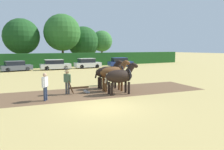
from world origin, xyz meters
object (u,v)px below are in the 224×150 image
object	(u,v)px
draft_horse_lead_right	(114,73)
farmer_onlooker_left	(45,85)
draft_horse_lead_left	(120,76)
parked_car_center	(16,66)
parked_car_right	(87,63)
parked_car_far_right	(120,62)
tree_right	(102,41)
tree_center_right	(83,42)
draft_horse_trail_left	(108,72)
plow	(81,89)
tree_center_left	(21,37)
farmer_at_plow	(67,80)
parked_car_center_right	(55,65)
tree_center	(62,33)
farmer_beside_team	(107,75)

from	to	relation	value
draft_horse_lead_right	farmer_onlooker_left	distance (m)	5.34
draft_horse_lead_left	parked_car_center	xyz separation A→B (m)	(-5.04, 20.51, -0.59)
draft_horse_lead_left	parked_car_center	size ratio (longest dim) A/B	0.62
parked_car_right	parked_car_far_right	bearing A→B (deg)	1.12
parked_car_right	farmer_onlooker_left	bearing A→B (deg)	-116.94
tree_right	parked_car_right	world-z (taller)	tree_right
tree_center_right	parked_car_right	size ratio (longest dim) A/B	1.82
draft_horse_lead_left	farmer_onlooker_left	xyz separation A→B (m)	(-5.14, 0.55, -0.27)
draft_horse_trail_left	draft_horse_lead_left	bearing A→B (deg)	-90.03
draft_horse_trail_left	parked_car_right	xyz separation A→B (m)	(5.42, 17.60, -0.56)
plow	farmer_onlooker_left	bearing A→B (deg)	-153.88
parked_car_center	tree_center_left	bearing A→B (deg)	70.91
tree_center_right	draft_horse_lead_right	bearing A→B (deg)	-107.18
tree_center_right	draft_horse_trail_left	bearing A→B (deg)	-107.59
draft_horse_lead_right	plow	xyz separation A→B (m)	(-2.57, 0.31, -1.10)
farmer_at_plow	parked_car_center_right	size ratio (longest dim) A/B	0.38
parked_car_center	tree_right	bearing A→B (deg)	20.97
draft_horse_lead_left	plow	xyz separation A→B (m)	(-2.43, 1.50, -0.98)
draft_horse_trail_left	plow	xyz separation A→B (m)	(-2.71, -0.89, -1.01)
draft_horse_lead_left	farmer_onlooker_left	world-z (taller)	draft_horse_lead_left
tree_center	parked_car_center_right	distance (m)	10.90
tree_center_left	parked_car_center	size ratio (longest dim) A/B	1.99
draft_horse_trail_left	farmer_beside_team	size ratio (longest dim) A/B	1.59
tree_right	parked_car_center	size ratio (longest dim) A/B	1.62
tree_center	plow	size ratio (longest dim) A/B	5.93
draft_horse_lead_left	farmer_beside_team	size ratio (longest dim) A/B	1.65
tree_center	plow	xyz separation A→B (m)	(-6.57, -27.02, -5.88)
draft_horse_trail_left	parked_car_far_right	bearing A→B (deg)	63.20
plow	farmer_beside_team	bearing A→B (deg)	41.27
farmer_at_plow	farmer_beside_team	size ratio (longest dim) A/B	1.07
draft_horse_trail_left	parked_car_center	distance (m)	18.90
farmer_beside_team	farmer_onlooker_left	world-z (taller)	farmer_onlooker_left
farmer_onlooker_left	parked_car_center_right	xyz separation A→B (m)	(5.53, 19.31, -0.28)
tree_center_right	draft_horse_lead_right	world-z (taller)	tree_center_right
draft_horse_lead_left	draft_horse_lead_right	distance (m)	1.21
tree_right	draft_horse_lead_left	bearing A→B (deg)	-113.93
farmer_at_plow	farmer_onlooker_left	xyz separation A→B (m)	(-1.81, -1.24, -0.00)
draft_horse_trail_left	farmer_at_plow	size ratio (longest dim) A/B	1.49
draft_horse_trail_left	plow	bearing A→B (deg)	-155.08
tree_right	farmer_onlooker_left	size ratio (longest dim) A/B	4.05
tree_center_left	draft_horse_lead_right	world-z (taller)	tree_center_left
parked_car_right	farmer_at_plow	bearing A→B (deg)	-114.19
parked_car_center_right	parked_car_right	distance (m)	5.32
plow	farmer_beside_team	xyz separation A→B (m)	(3.30, 2.26, 0.63)
draft_horse_lead_left	farmer_at_plow	bearing A→B (deg)	158.61
tree_right	parked_car_center_right	world-z (taller)	tree_right
tree_right	parked_car_center_right	distance (m)	17.37
tree_right	farmer_onlooker_left	world-z (taller)	tree_right
tree_center_right	farmer_beside_team	world-z (taller)	tree_center_right
draft_horse_lead_right	draft_horse_trail_left	bearing A→B (deg)	89.84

